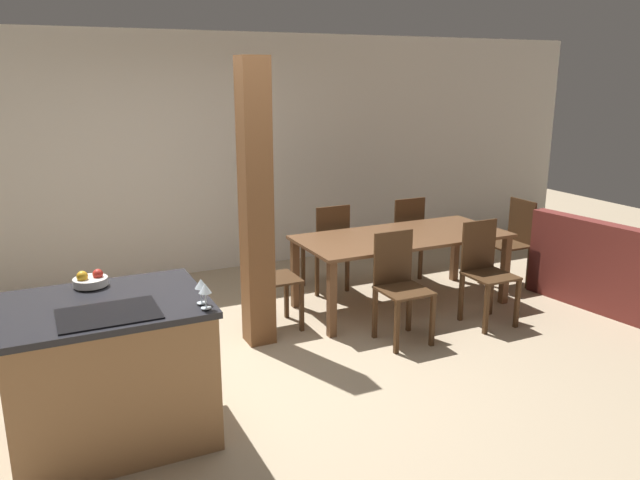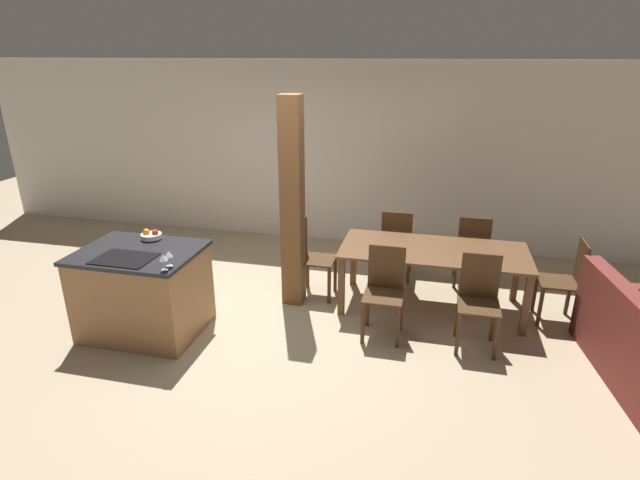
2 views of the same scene
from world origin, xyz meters
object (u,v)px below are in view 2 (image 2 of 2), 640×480
Objects in this scene: kitchen_island at (143,291)px; dining_table at (433,256)px; dining_chair_near_left at (384,290)px; dining_chair_head_end at (312,257)px; fruit_bowl at (151,235)px; dining_chair_near_right at (479,300)px; dining_chair_far_right at (472,249)px; timber_post at (292,205)px; dining_chair_foot_end at (566,280)px; wine_glass_middle at (168,254)px; dining_chair_far_left at (397,243)px; wine_glass_near at (163,258)px.

dining_table is at bearing 22.53° from kitchen_island.
kitchen_island is at bearing -168.09° from dining_chair_near_left.
kitchen_island is 1.94m from dining_chair_head_end.
dining_chair_near_right is (3.42, 0.19, -0.46)m from fruit_bowl.
dining_chair_far_right is 2.34m from timber_post.
dining_chair_far_right is 1.17m from dining_chair_foot_end.
dining_chair_head_end is at bearing 143.65° from dining_chair_near_left.
wine_glass_middle reaches higher than dining_chair_foot_end.
fruit_bowl is 0.23× the size of dining_chair_far_right.
timber_post is (-2.04, 0.48, 0.69)m from dining_chair_near_right.
dining_chair_near_right is at bearing -53.65° from dining_chair_foot_end.
dining_chair_far_left is 0.93m from dining_chair_far_right.
dining_table is 2.19× the size of dining_chair_foot_end.
dining_chair_head_end is at bearing 38.72° from kitchen_island.
dining_chair_far_left is at bearing -110.31° from dining_chair_foot_end.
dining_chair_near_left is at bearing 22.94° from wine_glass_middle.
kitchen_island is 3.17m from dining_table.
dining_chair_near_right is at bearing 3.17° from fruit_bowl.
wine_glass_middle reaches higher than fruit_bowl.
dining_chair_near_right is 1.39m from dining_chair_far_right.
kitchen_island is at bearing 29.37° from dining_chair_far_right.
fruit_bowl reaches higher than dining_table.
dining_table is 2.19× the size of dining_chair_near_right.
dining_chair_near_right is 1.00× the size of dining_chair_foot_end.
fruit_bowl reaches higher than dining_chair_foot_end.
wine_glass_middle is 0.16× the size of dining_chair_far_left.
wine_glass_near is 2.91m from dining_table.
wine_glass_middle reaches higher than dining_chair_near_right.
wine_glass_near is 3.05m from dining_chair_near_right.
wine_glass_middle is at bearing -122.21° from timber_post.
dining_table is at bearing 56.13° from dining_chair_far_right.
dining_chair_far_right is at bearing -126.35° from dining_chair_foot_end.
kitchen_island is at bearing -157.47° from dining_table.
wine_glass_near is 3.71m from dining_chair_far_right.
timber_post is (1.38, 0.67, 0.24)m from fruit_bowl.
dining_table is at bearing 16.64° from fruit_bowl.
dining_table is (2.39, 1.60, -0.40)m from wine_glass_near.
wine_glass_middle reaches higher than dining_chair_near_left.
dining_chair_near_left reaches higher than kitchen_island.
dining_chair_foot_end is at bearing 4.08° from timber_post.
wine_glass_middle is 2.16m from dining_chair_near_left.
wine_glass_middle reaches higher than dining_chair_far_left.
dining_chair_head_end is at bearing 36.35° from dining_chair_far_left.
wine_glass_near reaches higher than kitchen_island.
dining_chair_near_left is (2.45, 0.52, 0.04)m from kitchen_island.
wine_glass_near is (0.56, -0.72, 0.08)m from fruit_bowl.
wine_glass_near reaches higher than fruit_bowl.
dining_table is at bearing -90.00° from dining_chair_foot_end.
kitchen_island is 0.88m from wine_glass_near.
wine_glass_middle is 2.86m from dining_table.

